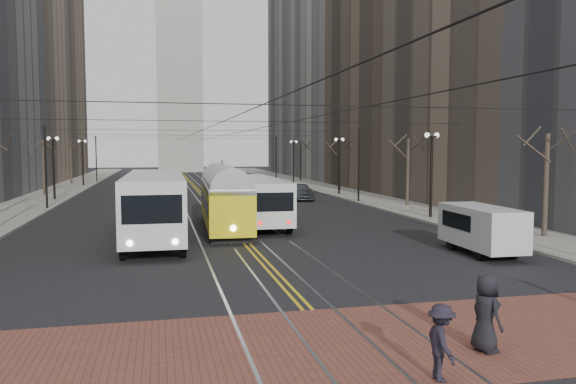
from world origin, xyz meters
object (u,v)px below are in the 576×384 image
streetcar (224,204)px  pedestrian_d (441,342)px  rear_bus (258,201)px  transit_bus (155,206)px  pedestrian_a (486,313)px  sedan_silver (252,192)px  sedan_grey (301,191)px  cargo_van (481,231)px

streetcar → pedestrian_d: 23.32m
rear_bus → pedestrian_d: rear_bus is taller
transit_bus → pedestrian_a: bearing=-67.3°
sedan_silver → pedestrian_d: bearing=-92.4°
sedan_grey → pedestrian_a: pedestrian_a is taller
transit_bus → rear_bus: (6.32, 4.27, -0.26)m
rear_bus → sedan_grey: (6.84, 15.80, -0.67)m
transit_bus → pedestrian_a: 20.53m
transit_bus → cargo_van: size_ratio=2.80×
sedan_silver → streetcar: bearing=-103.4°
cargo_van → pedestrian_d: (-8.61, -12.37, -0.27)m
cargo_van → sedan_grey: cargo_van is taller
pedestrian_d → transit_bus: bearing=21.0°
rear_bus → pedestrian_d: 24.57m
sedan_silver → cargo_van: bearing=-76.6°
transit_bus → pedestrian_d: transit_bus is taller
cargo_van → pedestrian_a: bearing=-119.1°
streetcar → pedestrian_d: (1.88, -23.24, -0.67)m
cargo_van → sedan_silver: 28.67m
pedestrian_a → pedestrian_d: pedestrian_a is taller
rear_bus → sedan_silver: 16.01m
sedan_grey → rear_bus: bearing=-110.1°
transit_bus → streetcar: (4.02, 2.96, -0.24)m
sedan_grey → pedestrian_d: pedestrian_d is taller
rear_bus → sedan_silver: size_ratio=2.19×
sedan_silver → pedestrian_d: size_ratio=3.17×
rear_bus → pedestrian_a: (1.43, -23.26, -0.53)m
streetcar → rear_bus: 2.65m
sedan_grey → pedestrian_d: bearing=-96.9°
transit_bus → cargo_van: 16.54m
streetcar → transit_bus: bearing=-141.3°
transit_bus → sedan_silver: 21.86m
sedan_grey → pedestrian_d: 41.00m
sedan_grey → sedan_silver: (-4.64, 0.04, 0.05)m
cargo_van → pedestrian_d: cargo_van is taller
rear_bus → cargo_van: size_ratio=2.28×
cargo_van → sedan_silver: size_ratio=0.96×
sedan_silver → rear_bus: bearing=-96.6°
rear_bus → sedan_grey: size_ratio=2.40×
transit_bus → pedestrian_d: 21.14m
transit_bus → streetcar: transit_bus is taller
transit_bus → rear_bus: bearing=34.6°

